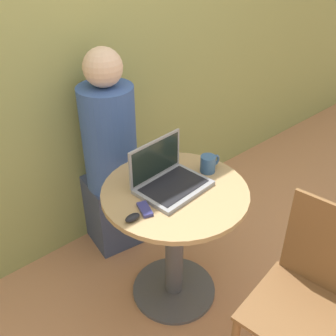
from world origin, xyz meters
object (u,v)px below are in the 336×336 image
(laptop, at_px, (168,179))
(cell_phone, at_px, (145,209))
(person_seated, at_px, (108,168))
(chair_empty, at_px, (307,301))

(laptop, relative_size, cell_phone, 3.19)
(cell_phone, height_order, person_seated, person_seated)
(person_seated, bearing_deg, cell_phone, -108.77)
(chair_empty, bearing_deg, person_seated, 94.94)
(laptop, height_order, person_seated, person_seated)
(laptop, height_order, cell_phone, laptop)
(cell_phone, relative_size, person_seated, 0.09)
(laptop, bearing_deg, person_seated, 89.00)
(chair_empty, relative_size, person_seated, 0.69)
(chair_empty, bearing_deg, laptop, 99.30)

